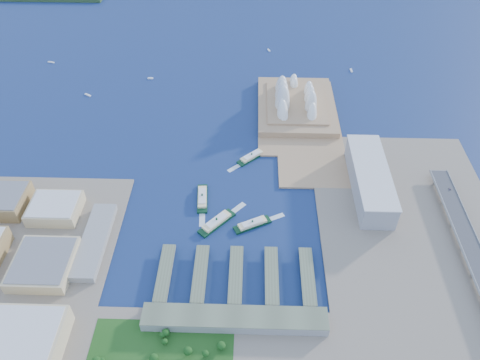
{
  "coord_description": "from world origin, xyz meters",
  "views": [
    {
      "loc": [
        28.75,
        -402.55,
        461.44
      ],
      "look_at": [
        14.33,
        76.86,
        18.0
      ],
      "focal_mm": 35.0,
      "sensor_mm": 36.0,
      "label": 1
    }
  ],
  "objects_px": {
    "ferry_a": "(202,197)",
    "ferry_b": "(252,156)",
    "opera_house": "(297,94)",
    "ferry_d": "(252,223)",
    "ferry_c": "(217,221)",
    "toaster_building": "(370,180)",
    "car_c": "(450,189)"
  },
  "relations": [
    {
      "from": "ferry_a",
      "to": "ferry_c",
      "type": "bearing_deg",
      "value": -67.28
    },
    {
      "from": "opera_house",
      "to": "car_c",
      "type": "height_order",
      "value": "opera_house"
    },
    {
      "from": "toaster_building",
      "to": "ferry_b",
      "type": "xyz_separation_m",
      "value": [
        -164.92,
        66.34,
        -15.72
      ]
    },
    {
      "from": "ferry_d",
      "to": "ferry_b",
      "type": "bearing_deg",
      "value": -25.74
    },
    {
      "from": "ferry_d",
      "to": "car_c",
      "type": "xyz_separation_m",
      "value": [
        271.41,
        61.17,
        10.66
      ]
    },
    {
      "from": "opera_house",
      "to": "toaster_building",
      "type": "distance_m",
      "value": 219.62
    },
    {
      "from": "ferry_b",
      "to": "ferry_a",
      "type": "bearing_deg",
      "value": -79.1
    },
    {
      "from": "ferry_c",
      "to": "toaster_building",
      "type": "bearing_deg",
      "value": -119.32
    },
    {
      "from": "toaster_building",
      "to": "car_c",
      "type": "height_order",
      "value": "toaster_building"
    },
    {
      "from": "car_c",
      "to": "ferry_a",
      "type": "bearing_deg",
      "value": 2.49
    },
    {
      "from": "ferry_c",
      "to": "car_c",
      "type": "xyz_separation_m",
      "value": [
        318.34,
        59.73,
        10.09
      ]
    },
    {
      "from": "opera_house",
      "to": "ferry_a",
      "type": "distance_m",
      "value": 267.65
    },
    {
      "from": "ferry_c",
      "to": "car_c",
      "type": "distance_m",
      "value": 324.05
    },
    {
      "from": "ferry_d",
      "to": "car_c",
      "type": "height_order",
      "value": "car_c"
    },
    {
      "from": "toaster_building",
      "to": "ferry_c",
      "type": "relative_size",
      "value": 2.72
    },
    {
      "from": "toaster_building",
      "to": "ferry_a",
      "type": "xyz_separation_m",
      "value": [
        -232.38,
        -25.04,
        -15.34
      ]
    },
    {
      "from": "toaster_building",
      "to": "ferry_a",
      "type": "distance_m",
      "value": 234.23
    },
    {
      "from": "ferry_a",
      "to": "car_c",
      "type": "bearing_deg",
      "value": -1.96
    },
    {
      "from": "ferry_a",
      "to": "car_c",
      "type": "height_order",
      "value": "car_c"
    },
    {
      "from": "ferry_b",
      "to": "ferry_d",
      "type": "height_order",
      "value": "ferry_d"
    },
    {
      "from": "opera_house",
      "to": "car_c",
      "type": "bearing_deg",
      "value": -46.57
    },
    {
      "from": "toaster_building",
      "to": "ferry_c",
      "type": "xyz_separation_m",
      "value": [
        -209.34,
        -69.94,
        -15.11
      ]
    },
    {
      "from": "opera_house",
      "to": "toaster_building",
      "type": "xyz_separation_m",
      "value": [
        90.0,
        -200.0,
        -11.5
      ]
    },
    {
      "from": "ferry_a",
      "to": "ferry_d",
      "type": "relative_size",
      "value": 1.07
    },
    {
      "from": "ferry_c",
      "to": "ferry_b",
      "type": "bearing_deg",
      "value": -65.85
    },
    {
      "from": "ferry_d",
      "to": "car_c",
      "type": "distance_m",
      "value": 278.42
    },
    {
      "from": "ferry_d",
      "to": "ferry_c",
      "type": "bearing_deg",
      "value": 61.46
    },
    {
      "from": "ferry_a",
      "to": "car_c",
      "type": "xyz_separation_m",
      "value": [
        341.38,
        14.84,
        10.32
      ]
    },
    {
      "from": "ferry_a",
      "to": "ferry_b",
      "type": "bearing_deg",
      "value": 49.11
    },
    {
      "from": "toaster_building",
      "to": "opera_house",
      "type": "bearing_deg",
      "value": 114.23
    },
    {
      "from": "ferry_c",
      "to": "ferry_d",
      "type": "bearing_deg",
      "value": -139.54
    },
    {
      "from": "ferry_b",
      "to": "ferry_d",
      "type": "xyz_separation_m",
      "value": [
        2.51,
        -137.71,
        0.04
      ]
    }
  ]
}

